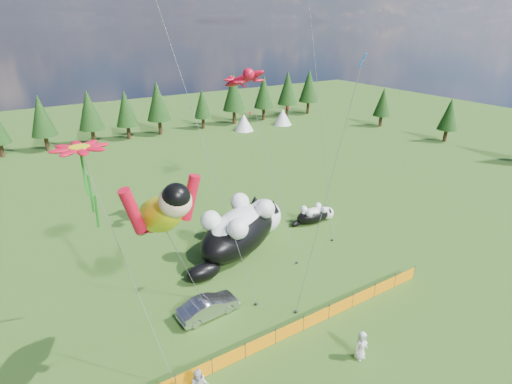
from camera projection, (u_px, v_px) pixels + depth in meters
ground at (262, 308)px, 25.71m from camera, size 160.00×160.00×0.00m
safety_fence at (290, 330)px, 23.17m from camera, size 22.06×0.06×1.10m
tree_line at (99, 117)px, 59.28m from camera, size 90.00×4.00×8.00m
festival_tents at (183, 131)px, 61.73m from camera, size 50.00×3.20×2.80m
cat_large at (242, 228)px, 31.71m from camera, size 10.48×7.29×4.06m
cat_small at (315, 214)px, 36.52m from camera, size 4.48×1.90×1.62m
car at (208, 307)px, 24.89m from camera, size 4.01×1.64×1.29m
spectator_e at (361, 345)px, 21.60m from camera, size 0.86×0.56×1.76m
superhero_kite at (159, 215)px, 17.24m from camera, size 6.14×7.16×12.49m
gecko_kite at (244, 79)px, 32.59m from camera, size 5.09×12.16×15.32m
flower_kite at (80, 151)px, 19.69m from camera, size 3.38×7.76×12.80m
diamond_kite_b at (310, 10)px, 30.86m from camera, size 1.09×5.92×20.15m
diamond_kite_c at (359, 74)px, 21.22m from camera, size 4.11×0.79×15.98m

